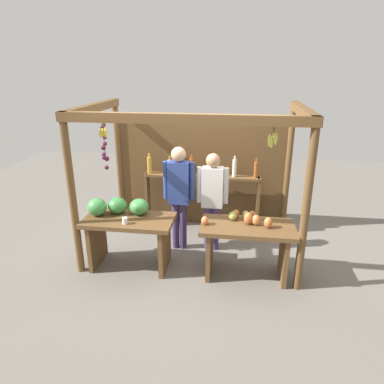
{
  "coord_description": "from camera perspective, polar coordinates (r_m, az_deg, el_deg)",
  "views": [
    {
      "loc": [
        0.67,
        -4.93,
        2.74
      ],
      "look_at": [
        0.0,
        -0.18,
        1.0
      ],
      "focal_mm": 32.36,
      "sensor_mm": 36.0,
      "label": 1
    }
  ],
  "objects": [
    {
      "name": "ground_plane",
      "position": [
        5.68,
        0.26,
        -8.95
      ],
      "size": [
        12.0,
        12.0,
        0.0
      ],
      "primitive_type": "plane",
      "color": "slate",
      "rests_on": "ground"
    },
    {
      "name": "market_stall",
      "position": [
        5.57,
        0.8,
        4.99
      ],
      "size": [
        3.11,
        1.94,
        2.23
      ],
      "color": "brown",
      "rests_on": "ground"
    },
    {
      "name": "fruit_counter_left",
      "position": [
        5.01,
        -10.93,
        -5.08
      ],
      "size": [
        1.26,
        0.67,
        1.0
      ],
      "color": "brown",
      "rests_on": "ground"
    },
    {
      "name": "fruit_counter_right",
      "position": [
        4.77,
        9.01,
        -7.45
      ],
      "size": [
        1.27,
        0.64,
        0.92
      ],
      "color": "brown",
      "rests_on": "ground"
    },
    {
      "name": "bottle_shelf_unit",
      "position": [
        5.97,
        1.48,
        0.97
      ],
      "size": [
        1.99,
        0.22,
        1.36
      ],
      "color": "brown",
      "rests_on": "ground"
    },
    {
      "name": "vendor_man",
      "position": [
        5.25,
        -2.17,
        0.44
      ],
      "size": [
        0.48,
        0.22,
        1.65
      ],
      "rotation": [
        0.0,
        0.0,
        0.17
      ],
      "color": "#3F305C",
      "rests_on": "ground"
    },
    {
      "name": "vendor_woman",
      "position": [
        5.24,
        3.37,
        -0.32
      ],
      "size": [
        0.48,
        0.21,
        1.56
      ],
      "rotation": [
        0.0,
        0.0,
        0.05
      ],
      "color": "#4B3776",
      "rests_on": "ground"
    }
  ]
}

